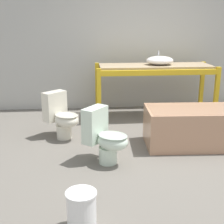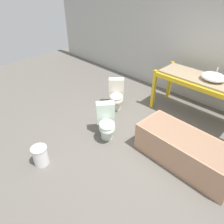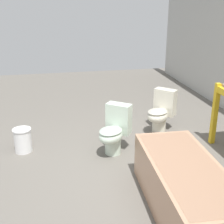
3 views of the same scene
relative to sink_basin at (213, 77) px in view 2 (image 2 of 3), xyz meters
The scene contains 8 objects.
ground_plane 1.86m from the sink_basin, 102.29° to the right, with size 12.00×12.00×0.00m, color #666059.
warehouse_wall_rear 0.96m from the sink_basin, 115.71° to the left, with size 10.80×0.08×3.20m.
shelving_rack 0.23m from the sink_basin, behind, with size 2.11×0.77×0.94m.
sink_basin is the anchor object (origin of this frame).
bathtub_main 1.65m from the sink_basin, 76.88° to the right, with size 1.70×0.76×0.54m.
toilet_near 2.29m from the sink_basin, 120.49° to the right, with size 0.63×0.60×0.69m.
toilet_far 2.07m from the sink_basin, 150.06° to the right, with size 0.61×0.62×0.69m.
bucket_white 3.56m from the sink_basin, 113.80° to the right, with size 0.26×0.26×0.35m.
Camera 2 is at (1.64, -2.70, 2.83)m, focal length 35.00 mm.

